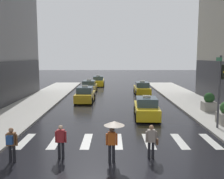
# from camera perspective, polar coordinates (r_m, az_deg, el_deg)

# --- Properties ---
(ground_plane) EXTENTS (160.00, 160.00, 0.00)m
(ground_plane) POSITION_cam_1_polar(r_m,az_deg,el_deg) (12.44, 1.48, -15.79)
(ground_plane) COLOR black
(crosswalk_markings) EXTENTS (11.30, 2.80, 0.01)m
(crosswalk_markings) POSITION_cam_1_polar(r_m,az_deg,el_deg) (15.24, 1.16, -11.33)
(crosswalk_markings) COLOR silver
(crosswalk_markings) RESTS_ON ground
(traffic_light_pole) EXTENTS (0.44, 0.84, 4.80)m
(traffic_light_pole) POSITION_cam_1_polar(r_m,az_deg,el_deg) (18.27, 22.92, 1.66)
(traffic_light_pole) COLOR #47474C
(traffic_light_pole) RESTS_ON curb_right
(taxi_lead) EXTENTS (2.09, 4.62, 1.80)m
(taxi_lead) POSITION_cam_1_polar(r_m,az_deg,el_deg) (20.92, 7.51, -4.17)
(taxi_lead) COLOR yellow
(taxi_lead) RESTS_ON ground
(taxi_second) EXTENTS (2.02, 4.58, 1.80)m
(taxi_second) POSITION_cam_1_polar(r_m,az_deg,el_deg) (27.99, -6.07, -1.22)
(taxi_second) COLOR gold
(taxi_second) RESTS_ON ground
(taxi_third) EXTENTS (1.94, 4.54, 1.80)m
(taxi_third) POSITION_cam_1_polar(r_m,az_deg,el_deg) (33.17, 6.55, 0.12)
(taxi_third) COLOR yellow
(taxi_third) RESTS_ON ground
(taxi_fourth) EXTENTS (2.05, 4.60, 1.80)m
(taxi_fourth) POSITION_cam_1_polar(r_m,az_deg,el_deg) (35.14, -5.19, 0.55)
(taxi_fourth) COLOR gold
(taxi_fourth) RESTS_ON ground
(taxi_fifth) EXTENTS (1.95, 4.55, 1.80)m
(taxi_fifth) POSITION_cam_1_polar(r_m,az_deg,el_deg) (42.75, -3.16, 1.79)
(taxi_fifth) COLOR yellow
(taxi_fifth) RESTS_ON ground
(pedestrian_with_umbrella) EXTENTS (0.96, 0.96, 1.94)m
(pedestrian_with_umbrella) POSITION_cam_1_polar(r_m,az_deg,el_deg) (12.00, 0.19, -8.97)
(pedestrian_with_umbrella) COLOR black
(pedestrian_with_umbrella) RESTS_ON ground
(pedestrian_with_backpack) EXTENTS (0.55, 0.43, 1.65)m
(pedestrian_with_backpack) POSITION_cam_1_polar(r_m,az_deg,el_deg) (12.91, -21.50, -10.84)
(pedestrian_with_backpack) COLOR black
(pedestrian_with_backpack) RESTS_ON ground
(pedestrian_with_handbag) EXTENTS (0.60, 0.24, 1.65)m
(pedestrian_with_handbag) POSITION_cam_1_polar(r_m,az_deg,el_deg) (12.68, 8.63, -10.91)
(pedestrian_with_handbag) COLOR black
(pedestrian_with_handbag) RESTS_ON ground
(pedestrian_plain_coat) EXTENTS (0.55, 0.24, 1.65)m
(pedestrian_plain_coat) POSITION_cam_1_polar(r_m,az_deg,el_deg) (12.77, -11.38, -10.82)
(pedestrian_plain_coat) COLOR black
(pedestrian_plain_coat) RESTS_ON ground
(planter_mid_block) EXTENTS (1.10, 1.10, 1.60)m
(planter_mid_block) POSITION_cam_1_polar(r_m,az_deg,el_deg) (23.99, 20.57, -2.74)
(planter_mid_block) COLOR #A8A399
(planter_mid_block) RESTS_ON curb_right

